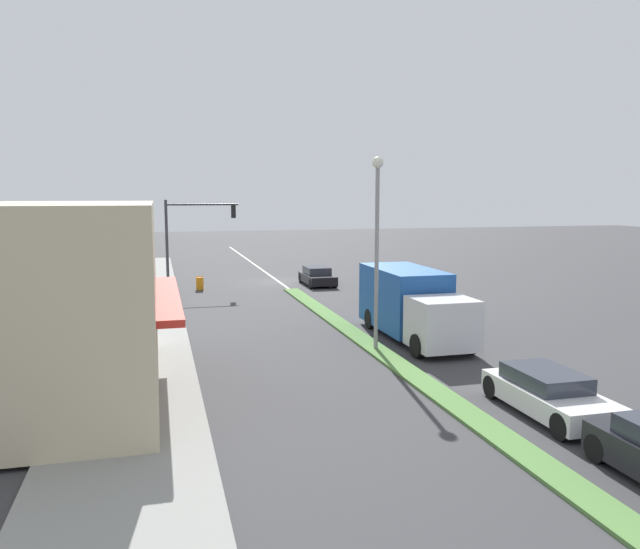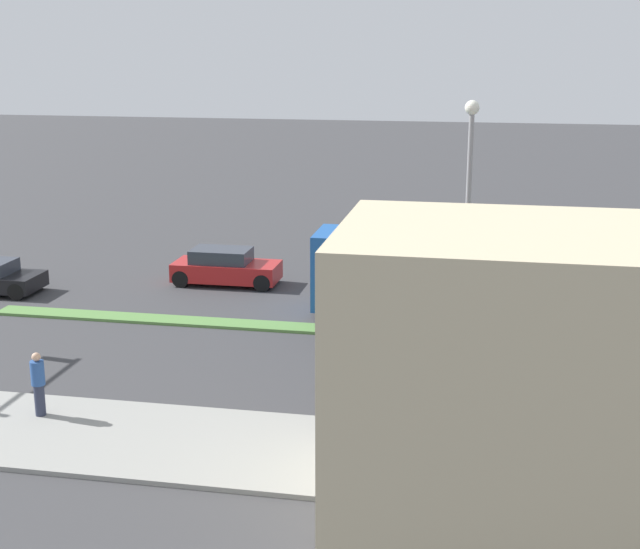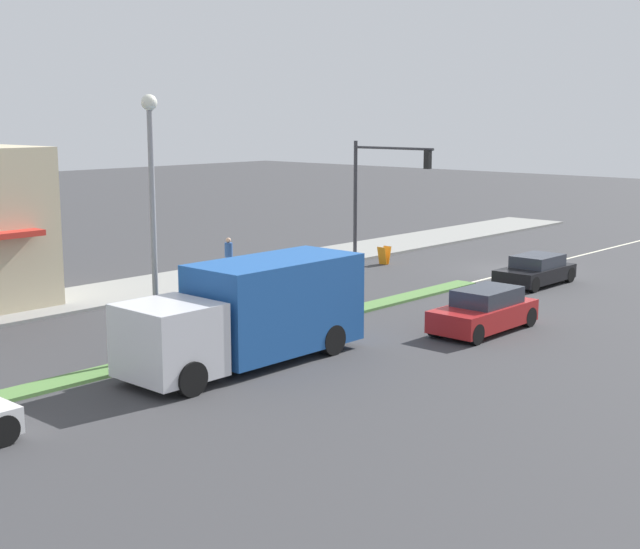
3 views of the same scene
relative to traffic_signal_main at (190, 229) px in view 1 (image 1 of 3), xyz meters
The scene contains 13 objects.
ground_plane 17.34m from the traffic_signal_main, 111.25° to the left, with size 160.00×160.00×0.00m, color #38383A.
sidewalk_right 16.94m from the traffic_signal_main, 79.96° to the left, with size 4.00×73.00×0.12m, color gray.
median_strip 25.78m from the traffic_signal_main, 103.90° to the left, with size 0.90×46.00×0.10m, color #568442.
lane_marking_center 7.60m from the traffic_signal_main, 159.80° to the right, with size 0.16×60.00×0.01m, color beige.
building_corner_store 21.27m from the traffic_signal_main, 77.35° to the left, with size 5.81×10.35×5.69m.
traffic_signal_main is the anchor object (origin of this frame).
street_lamp 18.74m from the traffic_signal_main, 109.10° to the left, with size 0.44×0.44×7.37m.
pedestrian 8.39m from the traffic_signal_main, 74.35° to the left, with size 0.34×0.34×1.64m.
warning_aframe_sign 3.52m from the traffic_signal_main, 159.42° to the left, with size 0.45×0.53×0.84m.
delivery_truck 18.21m from the traffic_signal_main, 117.48° to the left, with size 2.44×7.50×2.87m.
suv_black 8.96m from the traffic_signal_main, behind, with size 1.80×3.84×1.23m.
van_white 27.15m from the traffic_signal_main, 107.99° to the left, with size 1.82×4.22×1.22m.
hatchback_red 14.30m from the traffic_signal_main, 142.99° to the left, with size 1.73×4.08×1.40m.
Camera 1 is at (8.14, 42.40, 6.06)m, focal length 35.00 mm.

